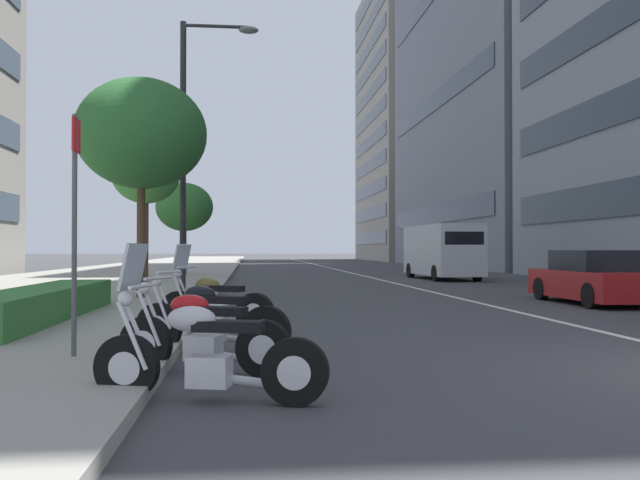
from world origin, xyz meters
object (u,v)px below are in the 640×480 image
object	(u,v)px
delivery_van_ahead	(442,250)
street_lamp_with_banners	(194,131)
street_tree_far_plaza	(146,176)
street_tree_by_lamp_post	(141,134)
motorcycle_under_tarp	(209,323)
car_lead_in_lane	(596,279)
motorcycle_far_end_row	(214,305)
motorcycle_second_in_row	(202,338)
street_tree_mid_sidewalk	(184,207)
motorcycle_mid_row	(205,356)
parking_sign_by_curb	(75,212)

from	to	relation	value
delivery_van_ahead	street_lamp_with_banners	world-z (taller)	street_lamp_with_banners
street_lamp_with_banners	street_tree_far_plaza	bearing A→B (deg)	19.95
street_tree_by_lamp_post	street_tree_far_plaza	world-z (taller)	street_tree_by_lamp_post
motorcycle_under_tarp	car_lead_in_lane	size ratio (longest dim) A/B	0.50
motorcycle_far_end_row	street_lamp_with_banners	world-z (taller)	street_lamp_with_banners
motorcycle_second_in_row	street_tree_far_plaza	world-z (taller)	street_tree_far_plaza
delivery_van_ahead	street_tree_by_lamp_post	distance (m)	17.45
delivery_van_ahead	street_tree_far_plaza	bearing A→B (deg)	104.02
car_lead_in_lane	street_tree_by_lamp_post	world-z (taller)	street_tree_by_lamp_post
car_lead_in_lane	street_tree_mid_sidewalk	bearing A→B (deg)	35.18
street_lamp_with_banners	street_tree_mid_sidewalk	bearing A→B (deg)	6.61
motorcycle_far_end_row	street_tree_far_plaza	world-z (taller)	street_tree_far_plaza
motorcycle_mid_row	car_lead_in_lane	world-z (taller)	motorcycle_mid_row
motorcycle_mid_row	motorcycle_second_in_row	bearing A→B (deg)	-70.45
motorcycle_under_tarp	street_lamp_with_banners	bearing A→B (deg)	-60.35
street_lamp_with_banners	street_tree_mid_sidewalk	world-z (taller)	street_lamp_with_banners
motorcycle_second_in_row	street_tree_mid_sidewalk	world-z (taller)	street_tree_mid_sidewalk
motorcycle_far_end_row	delivery_van_ahead	world-z (taller)	delivery_van_ahead
motorcycle_second_in_row	motorcycle_far_end_row	xyz separation A→B (m)	(3.92, 0.07, 0.03)
motorcycle_mid_row	motorcycle_second_in_row	distance (m)	1.40
parking_sign_by_curb	motorcycle_far_end_row	bearing A→B (deg)	-23.13
motorcycle_mid_row	street_tree_mid_sidewalk	size ratio (longest dim) A/B	0.47
motorcycle_under_tarp	street_tree_by_lamp_post	world-z (taller)	street_tree_by_lamp_post
delivery_van_ahead	street_tree_mid_sidewalk	world-z (taller)	street_tree_mid_sidewalk
delivery_van_ahead	motorcycle_under_tarp	bearing A→B (deg)	154.16
motorcycle_mid_row	parking_sign_by_curb	xyz separation A→B (m)	(1.92, 1.65, 1.42)
car_lead_in_lane	street_lamp_with_banners	world-z (taller)	street_lamp_with_banners
street_tree_far_plaza	street_tree_mid_sidewalk	world-z (taller)	street_tree_far_plaza
car_lead_in_lane	street_tree_mid_sidewalk	xyz separation A→B (m)	(17.75, 12.18, 2.88)
motorcycle_second_in_row	car_lead_in_lane	xyz separation A→B (m)	(8.74, -9.44, 0.23)
street_lamp_with_banners	motorcycle_far_end_row	bearing A→B (deg)	-173.01
street_lamp_with_banners	street_tree_far_plaza	distance (m)	7.10
street_lamp_with_banners	street_tree_by_lamp_post	xyz separation A→B (m)	(-2.14, 1.20, -0.47)
car_lead_in_lane	street_lamp_with_banners	distance (m)	11.95
motorcycle_mid_row	parking_sign_by_curb	world-z (taller)	parking_sign_by_curb
motorcycle_far_end_row	parking_sign_by_curb	size ratio (longest dim) A/B	0.69
motorcycle_under_tarp	street_tree_far_plaza	distance (m)	18.40
street_lamp_with_banners	street_tree_by_lamp_post	distance (m)	2.49
motorcycle_far_end_row	parking_sign_by_curb	world-z (taller)	parking_sign_by_curb
street_tree_far_plaza	motorcycle_mid_row	bearing A→B (deg)	-169.89
motorcycle_far_end_row	car_lead_in_lane	distance (m)	10.66
motorcycle_far_end_row	street_tree_far_plaza	distance (m)	16.00
delivery_van_ahead	parking_sign_by_curb	xyz separation A→B (m)	(-22.25, 11.01, 0.50)
street_lamp_with_banners	street_tree_far_plaza	size ratio (longest dim) A/B	1.52
motorcycle_mid_row	street_tree_far_plaza	xyz separation A→B (m)	(20.46, 3.65, 3.86)
motorcycle_mid_row	street_lamp_with_banners	size ratio (longest dim) A/B	0.27
motorcycle_under_tarp	street_tree_far_plaza	size ratio (longest dim) A/B	0.40
parking_sign_by_curb	motorcycle_mid_row	bearing A→B (deg)	-139.33
car_lead_in_lane	street_tree_by_lamp_post	bearing A→B (deg)	83.26
motorcycle_under_tarp	delivery_van_ahead	xyz separation A→B (m)	(21.34, -9.49, 0.92)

